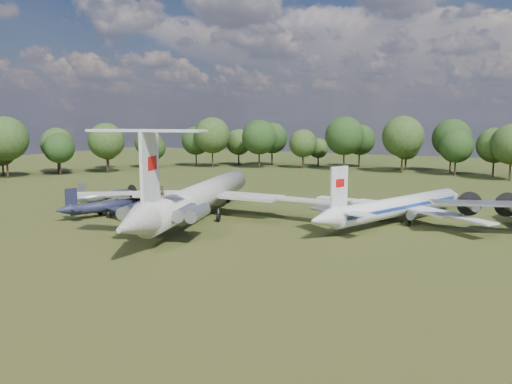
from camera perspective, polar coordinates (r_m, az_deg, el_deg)
The scene contains 6 objects.
ground at distance 79.65m, azimuth -1.92°, elevation -2.82°, with size 300.00×300.00×0.00m, color #243D14.
il62_airliner at distance 78.47m, azimuth -6.17°, elevation -0.97°, with size 43.74×56.86×5.58m, color #B7B7B2, non-canonical shape.
tu104_jet at distance 77.33m, azimuth 15.94°, elevation -1.99°, with size 29.66×39.55×3.95m, color silver, non-canonical shape.
small_prop_west at distance 83.08m, azimuth -16.75°, elevation -1.83°, with size 12.56×17.13×2.51m, color black, non-canonical shape.
small_prop_northwest at distance 95.81m, azimuth -16.91°, elevation -0.61°, with size 11.14×15.19×2.23m, color #989CA0, non-canonical shape.
person_on_il62 at distance 63.49m, azimuth -10.68°, elevation 0.01°, with size 0.59×0.39×1.61m, color brown.
Camera 1 is at (38.97, -67.74, 15.43)m, focal length 35.00 mm.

